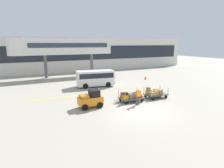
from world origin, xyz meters
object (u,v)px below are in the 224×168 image
at_px(baggage_handler, 138,96).
at_px(safety_cone_near, 146,78).
at_px(shuttle_van, 95,77).
at_px(baggage_tug, 91,99).
at_px(baggage_cart_lead, 131,97).
at_px(baggage_cart_middle, 155,93).

relative_size(baggage_handler, safety_cone_near, 2.84).
xyz_separation_m(baggage_handler, shuttle_van, (-0.60, 9.09, 0.37)).
relative_size(baggage_tug, baggage_handler, 1.35).
bearing_deg(shuttle_van, safety_cone_near, 7.76).
bearing_deg(baggage_cart_lead, baggage_cart_middle, -0.19).
xyz_separation_m(baggage_cart_lead, baggage_cart_middle, (2.96, -0.01, 0.03)).
xyz_separation_m(baggage_tug, safety_cone_near, (12.56, 9.04, -0.48)).
bearing_deg(safety_cone_near, baggage_handler, -129.19).
height_order(baggage_handler, safety_cone_near, baggage_handler).
height_order(baggage_cart_lead, safety_cone_near, baggage_cart_lead).
distance_m(shuttle_van, safety_cone_near, 9.14).
xyz_separation_m(baggage_cart_lead, safety_cone_near, (8.44, 9.09, -0.23)).
bearing_deg(baggage_cart_lead, baggage_tug, 179.31).
height_order(baggage_cart_lead, baggage_cart_middle, baggage_cart_middle).
height_order(baggage_cart_lead, shuttle_van, shuttle_van).
bearing_deg(baggage_handler, baggage_cart_middle, 22.50).
relative_size(baggage_cart_lead, baggage_handler, 1.93).
relative_size(baggage_cart_middle, safety_cone_near, 5.47).
bearing_deg(baggage_tug, baggage_cart_middle, -0.48).
xyz_separation_m(baggage_tug, baggage_cart_middle, (7.08, -0.06, -0.21)).
relative_size(baggage_cart_lead, shuttle_van, 0.60).
bearing_deg(baggage_cart_middle, baggage_handler, -157.50).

